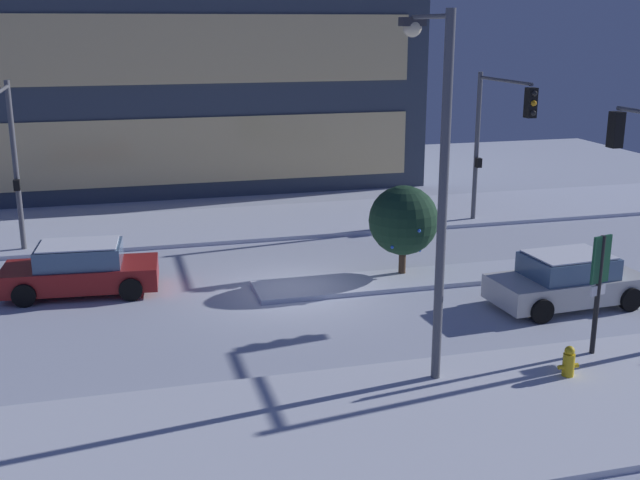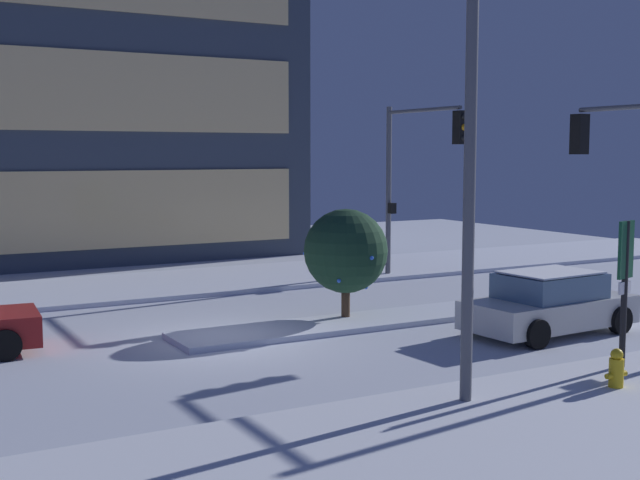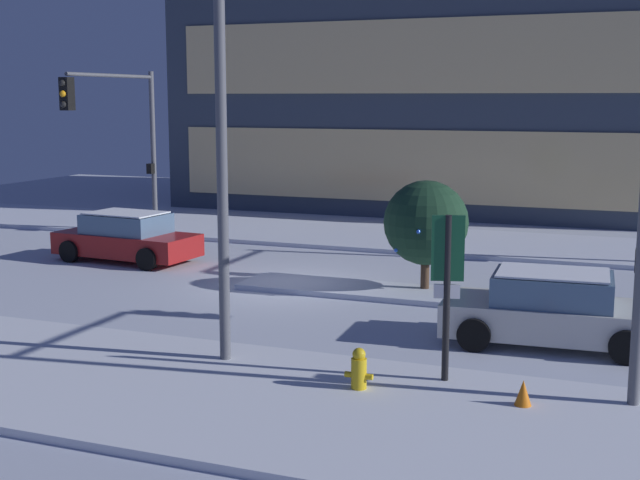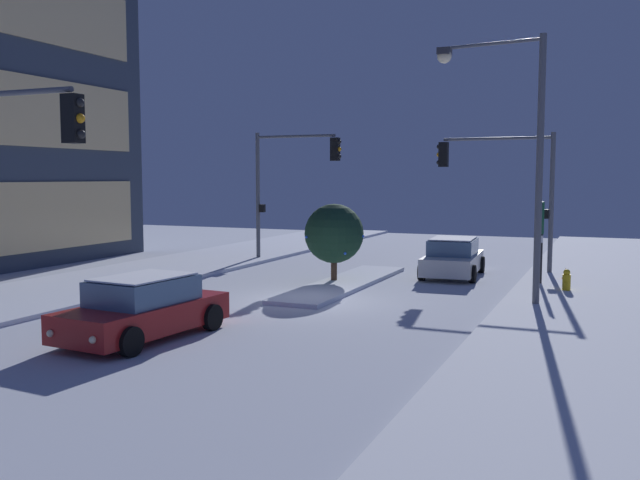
% 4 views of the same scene
% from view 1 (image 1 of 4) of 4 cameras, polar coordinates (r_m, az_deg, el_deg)
% --- Properties ---
extents(ground, '(52.00, 52.00, 0.00)m').
position_cam_1_polar(ground, '(22.92, -1.93, -3.84)').
color(ground, silver).
extents(curb_strip_near, '(52.00, 5.20, 0.14)m').
position_cam_1_polar(curb_strip_near, '(15.66, 5.07, -13.24)').
color(curb_strip_near, silver).
rests_on(curb_strip_near, ground).
extents(curb_strip_far, '(52.00, 5.20, 0.14)m').
position_cam_1_polar(curb_strip_far, '(30.62, -5.41, 1.22)').
color(curb_strip_far, silver).
rests_on(curb_strip_far, ground).
extents(median_strip, '(9.00, 1.80, 0.14)m').
position_cam_1_polar(median_strip, '(23.90, 5.96, -2.92)').
color(median_strip, silver).
rests_on(median_strip, ground).
extents(car_near, '(4.46, 2.29, 1.49)m').
position_cam_1_polar(car_near, '(22.72, 17.53, -2.86)').
color(car_near, silver).
rests_on(car_near, ground).
extents(car_far, '(4.58, 2.34, 1.49)m').
position_cam_1_polar(car_far, '(23.70, -17.04, -2.07)').
color(car_far, maroon).
rests_on(car_far, ground).
extents(traffic_light_corner_far_left, '(0.32, 5.12, 5.82)m').
position_cam_1_polar(traffic_light_corner_far_left, '(25.92, -21.95, 6.53)').
color(traffic_light_corner_far_left, '#565960').
rests_on(traffic_light_corner_far_left, ground).
extents(traffic_light_corner_far_right, '(0.32, 4.19, 5.83)m').
position_cam_1_polar(traffic_light_corner_far_right, '(29.46, 12.83, 8.13)').
color(traffic_light_corner_far_right, '#565960').
rests_on(traffic_light_corner_far_right, ground).
extents(street_lamp_arched, '(0.74, 3.23, 7.88)m').
position_cam_1_polar(street_lamp_arched, '(16.86, 8.23, 6.98)').
color(street_lamp_arched, '#565960').
rests_on(street_lamp_arched, ground).
extents(fire_hydrant, '(0.48, 0.26, 0.83)m').
position_cam_1_polar(fire_hydrant, '(18.12, 17.64, -8.64)').
color(fire_hydrant, gold).
rests_on(fire_hydrant, ground).
extents(parking_info_sign, '(0.55, 0.21, 2.98)m').
position_cam_1_polar(parking_info_sign, '(18.98, 19.65, -2.85)').
color(parking_info_sign, black).
rests_on(parking_info_sign, ground).
extents(decorated_tree_median, '(2.13, 2.18, 2.88)m').
position_cam_1_polar(decorated_tree_median, '(23.90, 6.10, 1.43)').
color(decorated_tree_median, '#473323').
rests_on(decorated_tree_median, ground).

